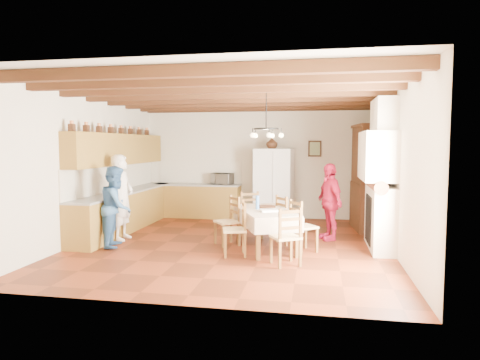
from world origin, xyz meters
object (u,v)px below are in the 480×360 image
(refrigerator, at_px, (274,185))
(chair_left_far, at_px, (227,221))
(chair_right_far, at_px, (289,219))
(person_woman_red, at_px, (329,202))
(microwave, at_px, (222,179))
(chair_left_near, at_px, (235,229))
(chair_end_near, at_px, (286,236))
(person_man, at_px, (122,197))
(person_woman_blue, at_px, (116,206))
(chair_right_near, at_px, (303,226))
(dining_table, at_px, (266,214))
(chair_end_far, at_px, (252,215))
(hutch, at_px, (367,177))

(refrigerator, height_order, chair_left_far, refrigerator)
(chair_right_far, height_order, person_woman_red, person_woman_red)
(person_woman_red, height_order, microwave, person_woman_red)
(chair_left_near, bearing_deg, refrigerator, 159.71)
(chair_end_near, bearing_deg, refrigerator, -111.18)
(person_man, bearing_deg, chair_left_near, -112.29)
(person_woman_blue, relative_size, microwave, 2.87)
(chair_end_near, bearing_deg, chair_right_near, -134.86)
(dining_table, relative_size, chair_end_far, 1.97)
(person_woman_blue, bearing_deg, chair_end_near, -115.87)
(chair_right_near, distance_m, person_man, 3.74)
(refrigerator, xyz_separation_m, microwave, (-1.41, 0.27, 0.12))
(chair_left_far, bearing_deg, person_man, -129.89)
(dining_table, distance_m, chair_end_near, 1.14)
(chair_right_far, relative_size, chair_end_far, 1.00)
(chair_end_near, distance_m, chair_end_far, 2.12)
(chair_right_far, bearing_deg, chair_left_near, 105.83)
(person_woman_red, bearing_deg, chair_right_near, -48.42)
(chair_end_far, relative_size, person_man, 0.55)
(chair_end_near, bearing_deg, person_woman_red, -139.71)
(chair_left_far, xyz_separation_m, chair_end_far, (0.37, 0.76, 0.00))
(chair_end_near, bearing_deg, chair_left_far, -73.37)
(hutch, height_order, person_woman_blue, hutch)
(refrigerator, bearing_deg, person_woman_red, -49.15)
(dining_table, xyz_separation_m, microwave, (-1.55, 3.16, 0.39))
(chair_end_near, bearing_deg, microwave, -94.17)
(microwave, bearing_deg, chair_end_far, -49.42)
(hutch, xyz_separation_m, chair_left_far, (-2.84, -2.11, -0.73))
(chair_left_far, bearing_deg, chair_right_far, 70.24)
(chair_end_far, distance_m, person_man, 2.70)
(chair_end_near, bearing_deg, dining_table, -95.97)
(person_woman_blue, bearing_deg, chair_end_far, -77.03)
(refrigerator, height_order, person_woman_red, refrigerator)
(chair_end_near, xyz_separation_m, chair_end_far, (-0.86, 1.94, 0.00))
(refrigerator, distance_m, hutch, 2.31)
(chair_left_near, height_order, person_woman_red, person_woman_red)
(dining_table, relative_size, chair_left_far, 1.97)
(person_man, bearing_deg, dining_table, -98.34)
(hutch, distance_m, chair_right_far, 2.51)
(refrigerator, distance_m, chair_right_far, 2.47)
(chair_left_far, bearing_deg, chair_end_near, 8.79)
(person_woman_red, bearing_deg, chair_end_near, -44.48)
(chair_left_near, relative_size, person_woman_blue, 0.62)
(chair_left_far, bearing_deg, refrigerator, 129.32)
(chair_end_near, distance_m, microwave, 4.67)
(person_man, height_order, microwave, person_man)
(hutch, xyz_separation_m, chair_end_far, (-2.47, -1.34, -0.73))
(chair_right_near, height_order, person_woman_blue, person_woman_blue)
(chair_left_near, relative_size, chair_end_near, 1.00)
(microwave, bearing_deg, hutch, -0.34)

